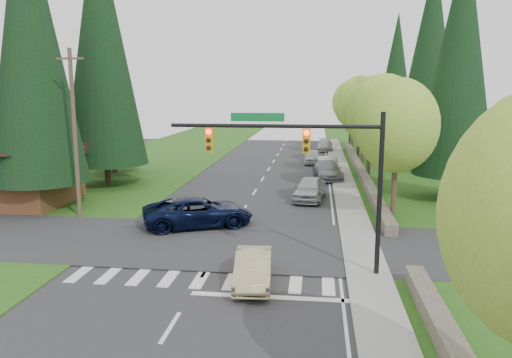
% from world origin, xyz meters
% --- Properties ---
extents(ground, '(120.00, 120.00, 0.00)m').
position_xyz_m(ground, '(0.00, 0.00, 0.00)').
color(ground, '#28282B').
rests_on(ground, ground).
extents(grass_east, '(14.00, 110.00, 0.06)m').
position_xyz_m(grass_east, '(13.00, 20.00, 0.03)').
color(grass_east, '#294E14').
rests_on(grass_east, ground).
extents(grass_west, '(14.00, 110.00, 0.06)m').
position_xyz_m(grass_west, '(-13.00, 20.00, 0.03)').
color(grass_west, '#294E14').
rests_on(grass_west, ground).
extents(cross_street, '(120.00, 8.00, 0.10)m').
position_xyz_m(cross_street, '(0.00, 8.00, 0.00)').
color(cross_street, '#28282B').
rests_on(cross_street, ground).
extents(sidewalk_east, '(1.80, 80.00, 0.13)m').
position_xyz_m(sidewalk_east, '(6.90, 22.00, 0.07)').
color(sidewalk_east, gray).
rests_on(sidewalk_east, ground).
extents(curb_east, '(0.20, 80.00, 0.13)m').
position_xyz_m(curb_east, '(6.05, 22.00, 0.07)').
color(curb_east, gray).
rests_on(curb_east, ground).
extents(stone_wall_north, '(0.70, 40.00, 0.70)m').
position_xyz_m(stone_wall_north, '(8.60, 30.00, 0.35)').
color(stone_wall_north, '#4C4438').
rests_on(stone_wall_north, ground).
extents(traffic_signal, '(8.70, 0.37, 6.80)m').
position_xyz_m(traffic_signal, '(4.37, 4.50, 4.98)').
color(traffic_signal, black).
rests_on(traffic_signal, ground).
extents(brown_building, '(8.40, 8.40, 5.40)m').
position_xyz_m(brown_building, '(-15.00, 15.00, 3.14)').
color(brown_building, '#4C2D19').
rests_on(brown_building, ground).
extents(utility_pole, '(1.60, 0.24, 10.00)m').
position_xyz_m(utility_pole, '(-9.50, 12.00, 5.14)').
color(utility_pole, '#473828').
rests_on(utility_pole, ground).
extents(decid_tree_0, '(4.80, 4.80, 8.37)m').
position_xyz_m(decid_tree_0, '(9.20, 14.00, 5.60)').
color(decid_tree_0, '#38281C').
rests_on(decid_tree_0, ground).
extents(decid_tree_1, '(5.20, 5.20, 8.80)m').
position_xyz_m(decid_tree_1, '(9.30, 21.00, 5.80)').
color(decid_tree_1, '#38281C').
rests_on(decid_tree_1, ground).
extents(decid_tree_2, '(5.00, 5.00, 8.82)m').
position_xyz_m(decid_tree_2, '(9.10, 28.00, 5.93)').
color(decid_tree_2, '#38281C').
rests_on(decid_tree_2, ground).
extents(decid_tree_3, '(5.00, 5.00, 8.55)m').
position_xyz_m(decid_tree_3, '(9.20, 35.00, 5.66)').
color(decid_tree_3, '#38281C').
rests_on(decid_tree_3, ground).
extents(decid_tree_4, '(5.40, 5.40, 9.18)m').
position_xyz_m(decid_tree_4, '(9.30, 42.00, 6.06)').
color(decid_tree_4, '#38281C').
rests_on(decid_tree_4, ground).
extents(decid_tree_5, '(4.80, 4.80, 8.30)m').
position_xyz_m(decid_tree_5, '(9.10, 49.00, 5.53)').
color(decid_tree_5, '#38281C').
rests_on(decid_tree_5, ground).
extents(decid_tree_6, '(5.20, 5.20, 8.86)m').
position_xyz_m(decid_tree_6, '(9.20, 56.00, 5.86)').
color(decid_tree_6, '#38281C').
rests_on(decid_tree_6, ground).
extents(conifer_w_a, '(6.12, 6.12, 19.80)m').
position_xyz_m(conifer_w_a, '(-13.00, 14.00, 10.79)').
color(conifer_w_a, '#38281C').
rests_on(conifer_w_a, ground).
extents(conifer_w_b, '(5.44, 5.44, 17.80)m').
position_xyz_m(conifer_w_b, '(-16.00, 18.00, 9.79)').
color(conifer_w_b, '#38281C').
rests_on(conifer_w_b, ground).
extents(conifer_w_c, '(6.46, 6.46, 20.80)m').
position_xyz_m(conifer_w_c, '(-12.00, 22.00, 11.29)').
color(conifer_w_c, '#38281C').
rests_on(conifer_w_c, ground).
extents(conifer_w_e, '(5.78, 5.78, 18.80)m').
position_xyz_m(conifer_w_e, '(-14.00, 28.00, 10.29)').
color(conifer_w_e, '#38281C').
rests_on(conifer_w_e, ground).
extents(conifer_e_a, '(5.44, 5.44, 17.80)m').
position_xyz_m(conifer_e_a, '(14.00, 20.00, 9.79)').
color(conifer_e_a, '#38281C').
rests_on(conifer_e_a, ground).
extents(conifer_e_b, '(6.12, 6.12, 19.80)m').
position_xyz_m(conifer_e_b, '(15.00, 34.00, 10.79)').
color(conifer_e_b, '#38281C').
rests_on(conifer_e_b, ground).
extents(conifer_e_c, '(5.10, 5.10, 16.80)m').
position_xyz_m(conifer_e_c, '(14.00, 48.00, 9.29)').
color(conifer_e_c, '#38281C').
rests_on(conifer_e_c, ground).
extents(sedan_champagne, '(1.73, 4.15, 1.33)m').
position_xyz_m(sedan_champagne, '(2.22, 3.00, 0.67)').
color(sedan_champagne, tan).
rests_on(sedan_champagne, ground).
extents(suv_navy, '(6.75, 5.02, 1.71)m').
position_xyz_m(suv_navy, '(-1.94, 11.00, 0.85)').
color(suv_navy, black).
rests_on(suv_navy, ground).
extents(parked_car_a, '(2.50, 4.96, 1.62)m').
position_xyz_m(parked_car_a, '(4.20, 18.69, 0.81)').
color(parked_car_a, '#AFAFB4').
rests_on(parked_car_a, ground).
extents(parked_car_b, '(2.78, 5.50, 1.53)m').
position_xyz_m(parked_car_b, '(5.60, 27.33, 0.77)').
color(parked_car_b, gray).
rests_on(parked_car_b, ground).
extents(parked_car_c, '(1.93, 5.08, 1.65)m').
position_xyz_m(parked_car_c, '(5.60, 29.00, 0.83)').
color(parked_car_c, silver).
rests_on(parked_car_c, ground).
extents(parked_car_d, '(1.74, 4.23, 1.43)m').
position_xyz_m(parked_car_d, '(4.20, 36.26, 0.72)').
color(parked_car_d, silver).
rests_on(parked_car_d, ground).
extents(parked_car_e, '(2.02, 4.86, 1.40)m').
position_xyz_m(parked_car_e, '(5.60, 47.65, 0.70)').
color(parked_car_e, '#A3A3A8').
rests_on(parked_car_e, ground).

